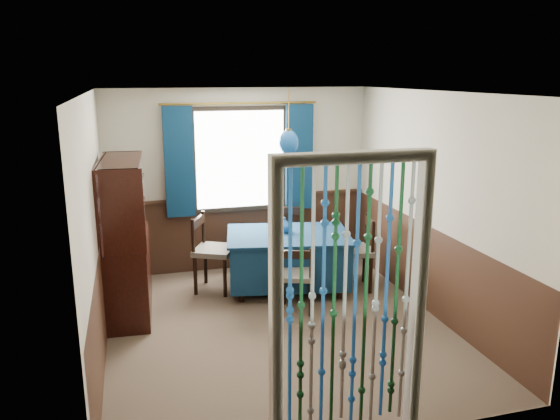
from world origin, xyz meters
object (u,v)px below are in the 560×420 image
object	(u,v)px
chair_near	(297,276)
chair_far	(286,238)
chair_left	(212,251)
chair_right	(356,251)
dining_table	(288,257)
vase_table	(285,225)
vase_sideboard	(130,223)
bowl_shelf	(129,212)
pendant_lamp	(289,142)
sideboard	(127,260)

from	to	relation	value
chair_near	chair_far	distance (m)	1.35
chair_near	chair_far	world-z (taller)	chair_far
chair_left	chair_right	bearing A→B (deg)	102.35
dining_table	chair_far	xyz separation A→B (m)	(0.16, 0.63, 0.06)
vase_table	chair_right	bearing A→B (deg)	-18.93
chair_near	vase_sideboard	size ratio (longest dim) A/B	4.79
dining_table	chair_near	size ratio (longest dim) A/B	2.09
chair_near	bowl_shelf	world-z (taller)	bowl_shelf
vase_sideboard	chair_near	bearing A→B (deg)	-24.46
bowl_shelf	pendant_lamp	bearing A→B (deg)	11.43
dining_table	chair_near	bearing A→B (deg)	-87.36
chair_far	chair_right	bearing A→B (deg)	152.17
chair_far	chair_near	bearing A→B (deg)	101.65
chair_far	vase_table	size ratio (longest dim) A/B	5.32
pendant_lamp	bowl_shelf	size ratio (longest dim) A/B	3.78
dining_table	chair_right	distance (m)	0.87
sideboard	pendant_lamp	xyz separation A→B (m)	(1.96, 0.15, 1.26)
chair_left	vase_sideboard	distance (m)	1.07
pendant_lamp	vase_table	distance (m)	1.06
dining_table	vase_table	world-z (taller)	vase_table
chair_far	chair_left	xyz separation A→B (m)	(-1.09, -0.40, 0.03)
chair_left	vase_table	bearing A→B (deg)	107.67
chair_left	dining_table	bearing A→B (deg)	102.51
chair_far	sideboard	distance (m)	2.26
chair_far	bowl_shelf	world-z (taller)	bowl_shelf
chair_left	chair_right	xyz separation A→B (m)	(1.78, -0.43, -0.02)
vase_sideboard	bowl_shelf	bearing A→B (deg)	-90.00
chair_near	bowl_shelf	size ratio (longest dim) A/B	3.94
chair_near	vase_table	xyz separation A→B (m)	(0.08, 0.79, 0.38)
vase_sideboard	pendant_lamp	bearing A→B (deg)	-3.75
vase_table	vase_sideboard	size ratio (longest dim) A/B	1.01
vase_table	bowl_shelf	distance (m)	1.98
chair_far	chair_left	distance (m)	1.17
sideboard	chair_near	bearing A→B (deg)	-13.27
chair_far	sideboard	xyz separation A→B (m)	(-2.12, -0.77, 0.13)
sideboard	vase_table	world-z (taller)	sideboard
chair_left	sideboard	world-z (taller)	sideboard
chair_right	pendant_lamp	bearing A→B (deg)	88.48
pendant_lamp	bowl_shelf	xyz separation A→B (m)	(-1.90, -0.38, -0.64)
chair_left	chair_right	distance (m)	1.83
chair_right	sideboard	size ratio (longest dim) A/B	0.53
sideboard	vase_table	distance (m)	1.96
pendant_lamp	bowl_shelf	distance (m)	2.04
pendant_lamp	vase_table	world-z (taller)	pendant_lamp
chair_near	vase_table	bearing A→B (deg)	103.22
dining_table	sideboard	distance (m)	1.98
chair_left	vase_sideboard	xyz separation A→B (m)	(-0.97, -0.10, 0.45)
pendant_lamp	chair_far	bearing A→B (deg)	75.81
chair_left	vase_sideboard	bearing A→B (deg)	-58.32
sideboard	pendant_lamp	size ratio (longest dim) A/B	2.28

